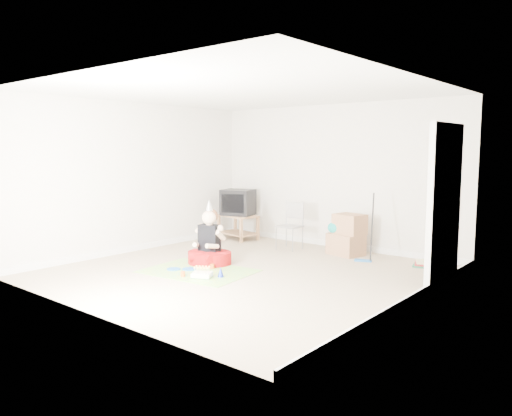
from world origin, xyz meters
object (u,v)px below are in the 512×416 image
Objects in this scene: folding_chair at (289,226)px; seated_woman at (210,250)px; crt_tv at (238,202)px; cardboard_boxes at (347,235)px; tv_stand at (238,225)px; birthday_cake at (202,275)px.

seated_woman is at bearing -99.63° from folding_chair.
crt_tv is 0.84× the size of cardboard_boxes.
folding_chair is 1.23× the size of cardboard_boxes.
crt_tv reaches higher than folding_chair.
cardboard_boxes is (1.03, 0.23, -0.08)m from folding_chair.
tv_stand reaches higher than birthday_cake.
folding_chair is 2.46m from birthday_cake.
cardboard_boxes reaches higher than birthday_cake.
crt_tv is at bearing 0.00° from tv_stand.
birthday_cake is (1.64, -2.61, -0.70)m from crt_tv.
tv_stand is 1.21× the size of cardboard_boxes.
tv_stand is 2.55× the size of birthday_cake.
folding_chair is 2.60× the size of birthday_cake.
birthday_cake is (0.24, -2.42, -0.38)m from folding_chair.
cardboard_boxes reaches higher than tv_stand.
cardboard_boxes is 0.69× the size of seated_woman.
birthday_cake is (0.53, -0.69, -0.18)m from seated_woman.
seated_woman reaches higher than birthday_cake.
seated_woman is (1.11, -1.92, -0.52)m from crt_tv.
crt_tv is (0.00, 0.00, 0.45)m from tv_stand.
cardboard_boxes is 2.78m from birthday_cake.
birthday_cake is (1.64, -2.61, -0.25)m from tv_stand.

